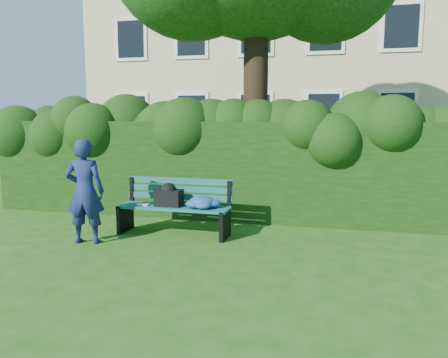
# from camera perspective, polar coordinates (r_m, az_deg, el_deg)

# --- Properties ---
(ground) EXTENTS (80.00, 80.00, 0.00)m
(ground) POSITION_cam_1_polar(r_m,az_deg,el_deg) (6.26, -1.36, -9.41)
(ground) COLOR #24550F
(ground) RESTS_ON ground
(apartment_building) EXTENTS (16.00, 8.08, 12.00)m
(apartment_building) POSITION_cam_1_polar(r_m,az_deg,el_deg) (20.22, 9.89, 19.75)
(apartment_building) COLOR #C5B384
(apartment_building) RESTS_ON ground
(hedge) EXTENTS (10.00, 1.00, 1.80)m
(hedge) POSITION_cam_1_polar(r_m,az_deg,el_deg) (8.17, 2.74, 1.19)
(hedge) COLOR black
(hedge) RESTS_ON ground
(park_bench) EXTENTS (1.83, 0.59, 0.89)m
(park_bench) POSITION_cam_1_polar(r_m,az_deg,el_deg) (7.03, -5.74, -3.25)
(park_bench) COLOR #105444
(park_bench) RESTS_ON ground
(man_reading) EXTENTS (0.64, 0.48, 1.57)m
(man_reading) POSITION_cam_1_polar(r_m,az_deg,el_deg) (6.81, -17.71, -1.55)
(man_reading) COLOR navy
(man_reading) RESTS_ON ground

